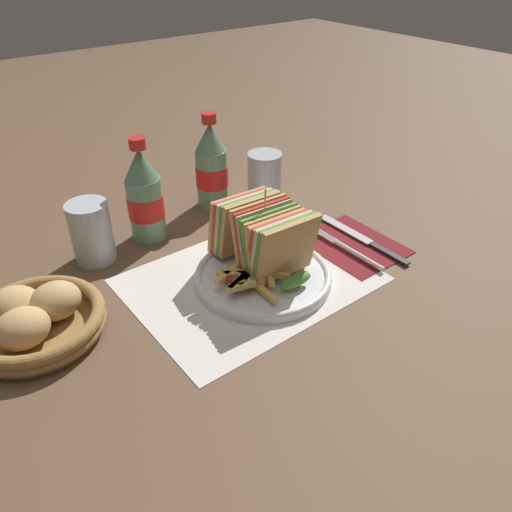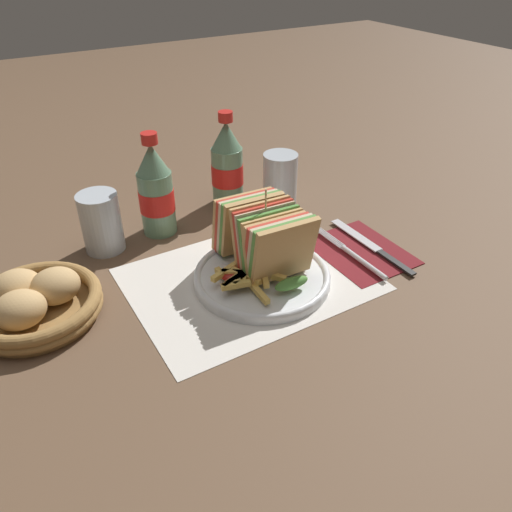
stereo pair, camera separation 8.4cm
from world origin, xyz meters
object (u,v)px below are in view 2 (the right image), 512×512
(club_sandwich, at_px, (264,238))
(plate_main, at_px, (262,276))
(coke_bottle_far, at_px, (227,166))
(coke_bottle_near, at_px, (156,192))
(glass_near, at_px, (280,182))
(bread_basket, at_px, (34,302))
(knife, at_px, (372,246))
(fork, at_px, (356,257))
(glass_far, at_px, (102,226))

(club_sandwich, bearing_deg, plate_main, -129.30)
(club_sandwich, bearing_deg, coke_bottle_far, 74.77)
(coke_bottle_near, bearing_deg, glass_near, -4.59)
(bread_basket, bearing_deg, plate_main, -16.61)
(coke_bottle_near, xyz_separation_m, glass_near, (0.27, -0.02, -0.04))
(plate_main, bearing_deg, club_sandwich, 50.70)
(plate_main, height_order, coke_bottle_near, coke_bottle_near)
(knife, xyz_separation_m, coke_bottle_near, (-0.31, 0.27, 0.08))
(coke_bottle_far, relative_size, bread_basket, 1.00)
(knife, bearing_deg, glass_near, 101.14)
(plate_main, xyz_separation_m, coke_bottle_far, (0.09, 0.28, 0.08))
(coke_bottle_far, bearing_deg, glass_near, -31.19)
(coke_bottle_near, bearing_deg, plate_main, -70.89)
(club_sandwich, relative_size, glass_near, 1.69)
(fork, bearing_deg, coke_bottle_near, 133.27)
(plate_main, xyz_separation_m, coke_bottle_near, (-0.09, 0.25, 0.08))
(coke_bottle_near, xyz_separation_m, bread_basket, (-0.26, -0.14, -0.06))
(plate_main, relative_size, glass_near, 2.07)
(coke_bottle_far, bearing_deg, club_sandwich, -105.23)
(plate_main, xyz_separation_m, glass_far, (-0.20, 0.24, 0.04))
(fork, height_order, coke_bottle_far, coke_bottle_far)
(fork, bearing_deg, knife, 17.34)
(plate_main, height_order, club_sandwich, club_sandwich)
(knife, bearing_deg, coke_bottle_near, 140.05)
(fork, distance_m, coke_bottle_near, 0.39)
(plate_main, bearing_deg, coke_bottle_near, 109.11)
(plate_main, relative_size, coke_bottle_far, 1.15)
(coke_bottle_near, distance_m, glass_far, 0.12)
(fork, height_order, knife, fork)
(bread_basket, bearing_deg, glass_far, 42.31)
(glass_far, bearing_deg, club_sandwich, -46.02)
(coke_bottle_far, xyz_separation_m, glass_near, (0.10, -0.06, -0.04))
(knife, relative_size, glass_near, 1.96)
(knife, height_order, coke_bottle_near, coke_bottle_near)
(club_sandwich, relative_size, coke_bottle_far, 0.94)
(fork, distance_m, glass_near, 0.26)
(coke_bottle_near, distance_m, bread_basket, 0.30)
(glass_near, bearing_deg, club_sandwich, -129.02)
(plate_main, xyz_separation_m, club_sandwich, (0.02, 0.02, 0.06))
(knife, relative_size, bread_basket, 1.09)
(plate_main, height_order, glass_far, glass_far)
(fork, bearing_deg, coke_bottle_far, 106.15)
(fork, relative_size, knife, 0.88)
(coke_bottle_near, height_order, coke_bottle_far, same)
(knife, height_order, bread_basket, bread_basket)
(bread_basket, bearing_deg, glass_near, 12.97)
(glass_near, bearing_deg, coke_bottle_far, 148.81)
(fork, height_order, glass_far, glass_far)
(knife, bearing_deg, club_sandwich, 170.23)
(plate_main, bearing_deg, knife, -4.78)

